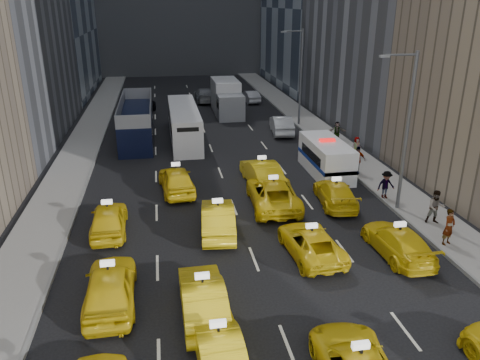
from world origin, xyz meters
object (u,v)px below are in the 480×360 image
object	(u,v)px
box_truck	(227,98)
pedestrian_0	(449,227)
double_decker	(137,120)
nypd_van	(326,158)
city_bus	(184,124)

from	to	relation	value
box_truck	pedestrian_0	xyz separation A→B (m)	(6.50, -30.53, -0.64)
pedestrian_0	double_decker	bearing A→B (deg)	103.14
nypd_van	city_bus	bearing A→B (deg)	132.81
box_truck	pedestrian_0	distance (m)	31.22
city_bus	nypd_van	bearing A→B (deg)	-40.61
double_decker	nypd_van	bearing A→B (deg)	-40.99
double_decker	city_bus	world-z (taller)	double_decker
nypd_van	double_decker	distance (m)	17.45
box_truck	pedestrian_0	world-z (taller)	box_truck
city_bus	box_truck	distance (m)	10.58
city_bus	double_decker	bearing A→B (deg)	171.67
city_bus	pedestrian_0	xyz separation A→B (m)	(11.60, -21.27, -0.35)
box_truck	nypd_van	bearing A→B (deg)	-75.73
double_decker	pedestrian_0	bearing A→B (deg)	-55.59
nypd_van	pedestrian_0	size ratio (longest dim) A/B	3.17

